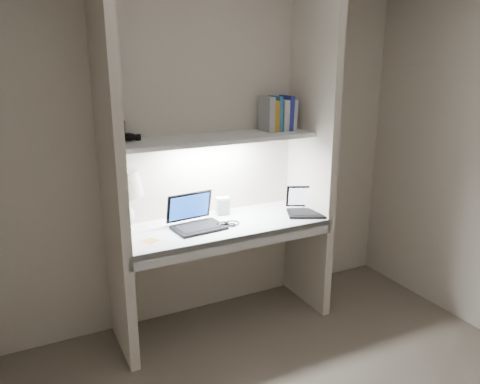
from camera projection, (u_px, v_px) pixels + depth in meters
back_wall at (206, 149)px, 3.35m from camera, size 3.20×0.01×2.50m
alcove_panel_left at (111, 167)px, 2.80m from camera, size 0.06×0.55×2.50m
alcove_panel_right at (312, 147)px, 3.44m from camera, size 0.06×0.55×2.50m
desk at (223, 226)px, 3.26m from camera, size 1.40×0.55×0.04m
desk_apron at (239, 243)px, 3.04m from camera, size 1.46×0.03×0.10m
shelf at (216, 139)px, 3.17m from camera, size 1.40×0.36×0.03m
strip_light at (216, 142)px, 3.18m from camera, size 0.60×0.04×0.02m
table_lamp at (122, 191)px, 3.04m from camera, size 0.28×0.28×0.41m
laptop_main at (195, 219)px, 3.18m from camera, size 0.36×0.32×0.22m
laptop_netbook at (308, 207)px, 3.46m from camera, size 0.38×0.36×0.19m
speaker at (223, 206)px, 3.42m from camera, size 0.10×0.08×0.13m
mouse at (223, 224)px, 3.19m from camera, size 0.10×0.07×0.03m
cable_coil at (232, 223)px, 3.24m from camera, size 0.13×0.13×0.01m
sticky_note at (150, 241)px, 2.94m from camera, size 0.11×0.11×0.00m
book_row at (278, 114)px, 3.40m from camera, size 0.24×0.17×0.25m
shelf_box at (117, 131)px, 2.95m from camera, size 0.09×0.08×0.13m
shelf_gadget at (128, 137)px, 2.99m from camera, size 0.15×0.13×0.05m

